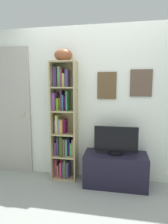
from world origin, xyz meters
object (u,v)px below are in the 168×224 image
object	(u,v)px
door	(7,111)
football	(63,55)
bookshelf	(64,125)
television	(116,141)
tv_stand	(115,170)

from	to	relation	value
door	football	bearing A→B (deg)	-5.74
bookshelf	football	distance (m)	1.04
bookshelf	door	bearing A→B (deg)	175.75
football	television	world-z (taller)	football
football	tv_stand	bearing A→B (deg)	-6.05
bookshelf	door	distance (m)	1.02
tv_stand	door	xyz separation A→B (m)	(-1.81, 0.19, 0.79)
bookshelf	door	size ratio (longest dim) A/B	0.88
bookshelf	television	bearing A→B (deg)	-7.80
football	door	world-z (taller)	door
television	door	size ratio (longest dim) A/B	0.30
football	television	xyz separation A→B (m)	(0.78, -0.08, -1.22)
football	door	xyz separation A→B (m)	(-1.02, 0.10, -0.86)
bookshelf	football	world-z (taller)	football
tv_stand	door	world-z (taller)	door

